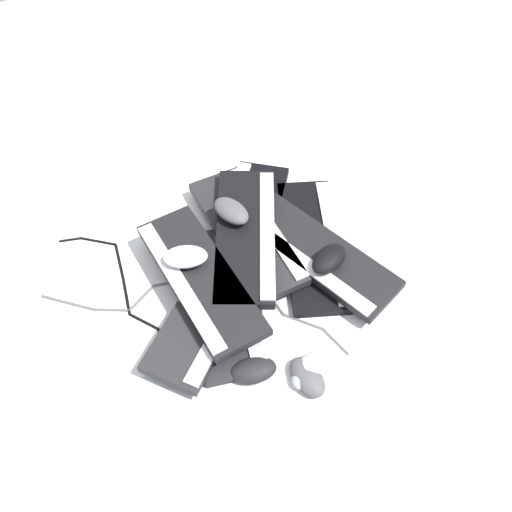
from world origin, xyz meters
TOP-DOWN VIEW (x-y plane):
  - ground_plane at (0.00, 0.00)m, footprint 3.20×3.20m
  - keyboard_0 at (0.11, -0.10)m, footprint 0.43×0.41m
  - keyboard_1 at (-0.08, 0.08)m, footprint 0.46×0.27m
  - keyboard_2 at (-0.05, -0.22)m, footprint 0.46×0.33m
  - keyboard_3 at (-0.10, 0.12)m, footprint 0.38×0.45m
  - keyboard_4 at (-0.03, 0.11)m, footprint 0.44×0.15m
  - keyboard_5 at (0.06, -0.08)m, footprint 0.45×0.18m
  - keyboard_6 at (-0.10, -0.19)m, footprint 0.46×0.27m
  - keyboard_7 at (0.03, -0.06)m, footprint 0.45×0.35m
  - mouse_0 at (-0.29, 0.11)m, footprint 0.10×0.13m
  - mouse_1 at (-0.15, -0.19)m, footprint 0.10×0.12m
  - mouse_2 at (0.09, -0.05)m, footprint 0.12×0.09m
  - mouse_3 at (-0.35, 0.00)m, footprint 0.11×0.13m
  - mouse_4 at (-0.37, 0.01)m, footprint 0.11×0.07m
  - mouse_5 at (0.02, 0.12)m, footprint 0.11×0.13m
  - cable_0 at (0.12, 0.28)m, footprint 0.46×0.13m
  - cable_1 at (-0.05, 0.13)m, footprint 0.54×0.59m

SIDE VIEW (x-z plane):
  - ground_plane at x=0.00m, z-range 0.00..0.00m
  - cable_1 at x=-0.05m, z-range 0.00..0.01m
  - cable_0 at x=0.12m, z-range 0.00..0.01m
  - keyboard_0 at x=0.11m, z-range 0.00..0.03m
  - keyboard_1 at x=-0.08m, z-range 0.00..0.03m
  - keyboard_2 at x=-0.05m, z-range 0.00..0.03m
  - mouse_0 at x=-0.29m, z-range 0.00..0.04m
  - mouse_3 at x=-0.35m, z-range 0.00..0.04m
  - mouse_4 at x=-0.37m, z-range 0.00..0.04m
  - keyboard_3 at x=-0.10m, z-range 0.03..0.06m
  - keyboard_5 at x=0.06m, z-range 0.03..0.06m
  - keyboard_6 at x=-0.10m, z-range 0.03..0.06m
  - keyboard_4 at x=-0.03m, z-range 0.06..0.09m
  - keyboard_7 at x=0.03m, z-range 0.06..0.09m
  - mouse_1 at x=-0.15m, z-range 0.06..0.10m
  - mouse_2 at x=0.09m, z-range 0.09..0.13m
  - mouse_5 at x=0.02m, z-range 0.09..0.13m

